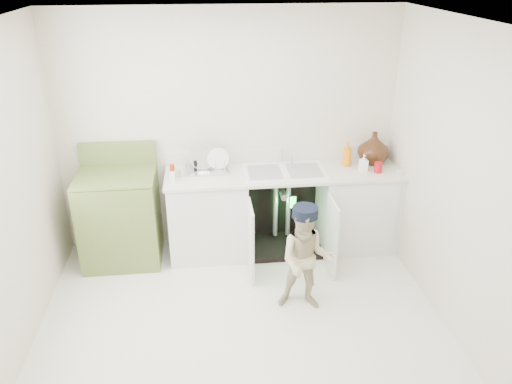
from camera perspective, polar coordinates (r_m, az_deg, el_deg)
ground at (r=4.51m, az=-1.58°, el=-14.65°), size 3.50×3.50×0.00m
room_shell at (r=3.83m, az=-1.79°, el=-0.15°), size 6.00×5.50×1.26m
counter_run at (r=5.32m, az=3.50°, el=-1.82°), size 2.44×1.02×1.24m
avocado_stove at (r=5.29m, az=-15.24°, el=-2.70°), size 0.77×0.65×1.20m
repair_worker at (r=4.42m, az=5.73°, el=-7.61°), size 0.55×0.93×1.00m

